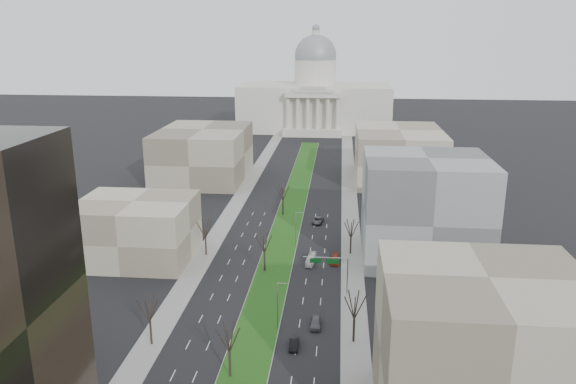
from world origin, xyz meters
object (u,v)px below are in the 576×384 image
Objects in this scene: car_black at (294,343)px; car_red at (335,259)px; car_grey_far at (318,220)px; car_grey_near at (316,322)px; box_van at (311,259)px.

car_red is (6.36, 37.05, 0.07)m from car_black.
car_black is 0.81× the size of car_red.
car_grey_far is (-5.06, 27.31, -0.03)m from car_red.
car_red is at bearing 78.96° from car_black.
car_black is at bearing -114.88° from car_grey_near.
car_red is 1.00× the size of car_grey_far.
car_grey_far is at bearing 102.61° from car_red.
car_black is 0.67× the size of box_van.
car_black is at bearing -97.63° from car_red.
car_black is 36.05m from box_van.
box_van is (-0.40, -28.32, 0.16)m from car_grey_far.
car_black is 64.37m from car_grey_far.
car_grey_near is at bearing -79.26° from box_van.
car_grey_far is (-2.04, 57.14, -0.05)m from car_grey_near.
car_grey_near is 0.87× the size of car_grey_far.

